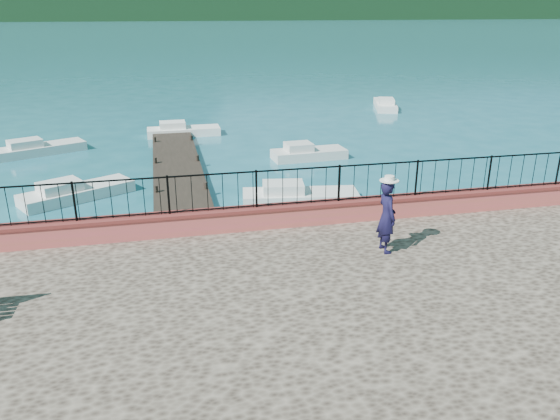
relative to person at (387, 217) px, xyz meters
name	(u,v)px	position (x,y,z in m)	size (l,w,h in m)	color
ground	(304,346)	(-2.39, -1.65, -2.06)	(2000.00, 2000.00, 0.00)	#19596B
parapet	(268,217)	(-2.39, 2.05, -0.57)	(28.00, 0.46, 0.58)	#BB434D
railing	(268,189)	(-2.39, 2.05, 0.19)	(27.00, 0.05, 0.95)	black
dock	(179,179)	(-4.39, 10.35, -1.91)	(2.00, 16.00, 0.30)	#2D231C
far_forest	(156,1)	(-2.39, 298.35, 6.94)	(900.00, 60.00, 18.00)	black
companion_hill	(370,13)	(217.61, 558.35, -2.06)	(448.00, 384.00, 180.00)	#142D23
person	(387,217)	(0.00, 0.00, 0.00)	(0.63, 0.41, 1.73)	black
hat	(389,178)	(0.00, 0.00, 0.92)	(0.44, 0.44, 0.12)	white
boat_0	(77,188)	(-8.11, 9.14, -1.66)	(3.99, 1.30, 0.80)	silver
boat_1	(300,192)	(-0.25, 6.90, -1.66)	(4.09, 1.30, 0.80)	silver
boat_2	(309,150)	(1.67, 12.71, -1.66)	(3.39, 1.30, 0.80)	silver
boat_3	(39,146)	(-10.66, 16.35, -1.66)	(4.10, 1.30, 0.80)	silver
boat_4	(184,128)	(-3.72, 18.91, -1.66)	(3.90, 1.30, 0.80)	white
boat_5	(385,102)	(10.37, 24.49, -1.66)	(4.27, 1.30, 0.80)	silver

